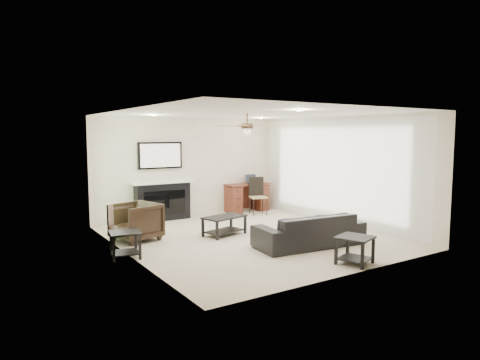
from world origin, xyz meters
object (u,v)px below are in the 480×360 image
(fireplace_unit, at_px, (163,181))
(desk, at_px, (247,197))
(sofa, at_px, (309,230))
(coffee_table, at_px, (224,226))
(armchair, at_px, (136,222))

(fireplace_unit, distance_m, desk, 2.48)
(sofa, bearing_deg, coffee_table, -54.51)
(sofa, xyz_separation_m, coffee_table, (-0.90, 1.60, -0.10))
(armchair, height_order, fireplace_unit, fireplace_unit)
(armchair, xyz_separation_m, coffee_table, (1.70, -0.55, -0.18))
(fireplace_unit, bearing_deg, sofa, -70.06)
(coffee_table, xyz_separation_m, fireplace_unit, (-0.46, 2.15, 0.75))
(sofa, distance_m, fireplace_unit, 4.04)
(armchair, relative_size, desk, 0.68)
(sofa, distance_m, desk, 3.85)
(fireplace_unit, xyz_separation_m, desk, (2.41, -0.04, -0.57))
(desk, bearing_deg, armchair, -156.95)
(armchair, distance_m, coffee_table, 1.80)
(sofa, distance_m, armchair, 3.37)
(sofa, xyz_separation_m, desk, (1.05, 3.70, 0.08))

